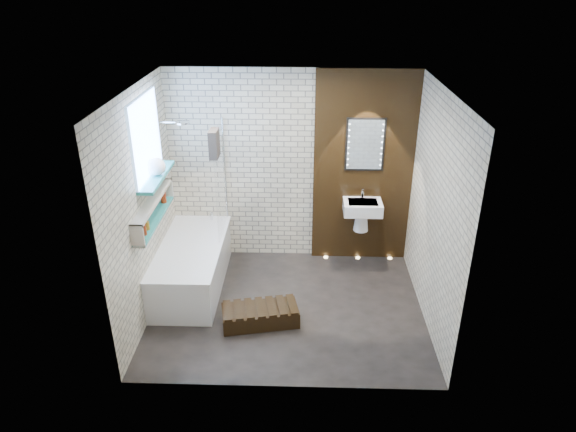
{
  "coord_description": "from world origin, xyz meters",
  "views": [
    {
      "loc": [
        0.17,
        -5.12,
        3.7
      ],
      "look_at": [
        0.0,
        0.15,
        1.15
      ],
      "focal_mm": 32.28,
      "sensor_mm": 36.0,
      "label": 1
    }
  ],
  "objects_px": {
    "washbasin": "(362,211)",
    "bathtub": "(192,265)",
    "walnut_step": "(260,315)",
    "bath_screen": "(221,180)",
    "led_mirror": "(365,145)"
  },
  "relations": [
    {
      "from": "led_mirror",
      "to": "walnut_step",
      "type": "xyz_separation_m",
      "value": [
        -1.25,
        -1.53,
        -1.55
      ]
    },
    {
      "from": "bath_screen",
      "to": "walnut_step",
      "type": "xyz_separation_m",
      "value": [
        0.57,
        -1.19,
        -1.18
      ]
    },
    {
      "from": "bathtub",
      "to": "walnut_step",
      "type": "relative_size",
      "value": 2.02
    },
    {
      "from": "bathtub",
      "to": "led_mirror",
      "type": "height_order",
      "value": "led_mirror"
    },
    {
      "from": "washbasin",
      "to": "walnut_step",
      "type": "bearing_deg",
      "value": -132.39
    },
    {
      "from": "led_mirror",
      "to": "walnut_step",
      "type": "height_order",
      "value": "led_mirror"
    },
    {
      "from": "walnut_step",
      "to": "bath_screen",
      "type": "bearing_deg",
      "value": 115.42
    },
    {
      "from": "bath_screen",
      "to": "walnut_step",
      "type": "relative_size",
      "value": 1.62
    },
    {
      "from": "walnut_step",
      "to": "bathtub",
      "type": "bearing_deg",
      "value": 140.82
    },
    {
      "from": "bath_screen",
      "to": "washbasin",
      "type": "relative_size",
      "value": 2.41
    },
    {
      "from": "washbasin",
      "to": "walnut_step",
      "type": "distance_m",
      "value": 1.99
    },
    {
      "from": "washbasin",
      "to": "bathtub",
      "type": "bearing_deg",
      "value": -163.99
    },
    {
      "from": "bathtub",
      "to": "led_mirror",
      "type": "bearing_deg",
      "value": 19.78
    },
    {
      "from": "bathtub",
      "to": "led_mirror",
      "type": "relative_size",
      "value": 2.49
    },
    {
      "from": "washbasin",
      "to": "walnut_step",
      "type": "height_order",
      "value": "washbasin"
    }
  ]
}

